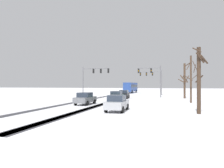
# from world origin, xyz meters

# --- Properties ---
(ground_plane) EXTENTS (300.00, 300.00, 0.00)m
(ground_plane) POSITION_xyz_m (0.00, 0.00, 0.00)
(ground_plane) COLOR white
(wheel_track_left_lane) EXTENTS (0.78, 35.96, 0.01)m
(wheel_track_left_lane) POSITION_xyz_m (0.60, 16.34, 0.00)
(wheel_track_left_lane) COLOR #38383D
(wheel_track_left_lane) RESTS_ON ground
(wheel_track_right_lane) EXTENTS (1.18, 35.96, 0.01)m
(wheel_track_right_lane) POSITION_xyz_m (0.67, 16.34, 0.00)
(wheel_track_right_lane) COLOR #38383D
(wheel_track_right_lane) RESTS_ON ground
(wheel_track_center) EXTENTS (1.11, 35.96, 0.01)m
(wheel_track_center) POSITION_xyz_m (-4.24, 16.34, 0.00)
(wheel_track_center) COLOR #38383D
(wheel_track_center) RESTS_ON ground
(sidewalk_kerb_right) EXTENTS (4.00, 35.96, 0.12)m
(sidewalk_kerb_right) POSITION_xyz_m (9.42, 14.71, 0.06)
(sidewalk_kerb_right) COLOR white
(sidewalk_kerb_right) RESTS_ON ground
(traffic_signal_near_left) EXTENTS (5.99, 0.51, 6.50)m
(traffic_signal_near_left) POSITION_xyz_m (-5.65, 28.78, 4.79)
(traffic_signal_near_left) COLOR slate
(traffic_signal_near_left) RESTS_ON ground
(traffic_signal_near_right) EXTENTS (4.72, 0.57, 6.50)m
(traffic_signal_near_right) POSITION_xyz_m (6.44, 30.59, 4.58)
(traffic_signal_near_right) COLOR slate
(traffic_signal_near_right) RESTS_ON ground
(traffic_signal_far_right) EXTENTS (5.91, 0.43, 6.50)m
(traffic_signal_far_right) POSITION_xyz_m (5.69, 42.70, 4.79)
(traffic_signal_far_right) COLOR slate
(traffic_signal_far_right) RESTS_ON ground
(car_black_lead) EXTENTS (2.00, 4.18, 1.62)m
(car_black_lead) POSITION_xyz_m (1.12, 27.64, 0.82)
(car_black_lead) COLOR black
(car_black_lead) RESTS_ON ground
(car_dark_green_second) EXTENTS (1.86, 4.12, 1.62)m
(car_dark_green_second) POSITION_xyz_m (1.27, 21.03, 0.82)
(car_dark_green_second) COLOR #194C2D
(car_dark_green_second) RESTS_ON ground
(car_grey_third) EXTENTS (1.88, 4.12, 1.62)m
(car_grey_third) POSITION_xyz_m (-1.46, 14.56, 0.82)
(car_grey_third) COLOR slate
(car_grey_third) RESTS_ON ground
(car_silver_fourth) EXTENTS (1.86, 4.11, 1.62)m
(car_silver_fourth) POSITION_xyz_m (4.22, 9.41, 0.82)
(car_silver_fourth) COLOR #B7BABF
(car_silver_fourth) RESTS_ON ground
(bus_oncoming) EXTENTS (3.02, 11.10, 3.38)m
(bus_oncoming) POSITION_xyz_m (-2.08, 54.01, 1.99)
(bus_oncoming) COLOR #284793
(bus_oncoming) RESTS_ON ground
(bare_tree_sidewalk_near) EXTENTS (1.40, 1.25, 6.09)m
(bare_tree_sidewalk_near) POSITION_xyz_m (11.90, 9.51, 3.23)
(bare_tree_sidewalk_near) COLOR #423023
(bare_tree_sidewalk_near) RESTS_ON ground
(bare_tree_sidewalk_mid) EXTENTS (1.96, 1.90, 6.96)m
(bare_tree_sidewalk_mid) POSITION_xyz_m (12.58, 20.92, 3.63)
(bare_tree_sidewalk_mid) COLOR #4C3828
(bare_tree_sidewalk_mid) RESTS_ON ground
(bare_tree_sidewalk_far) EXTENTS (2.32, 2.30, 7.01)m
(bare_tree_sidewalk_far) POSITION_xyz_m (12.60, 30.73, 3.61)
(bare_tree_sidewalk_far) COLOR #4C3828
(bare_tree_sidewalk_far) RESTS_ON ground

